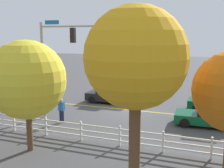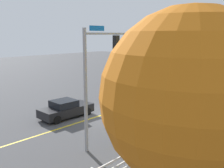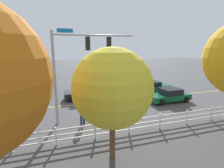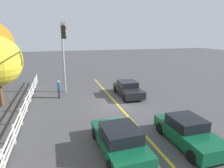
{
  "view_description": "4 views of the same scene",
  "coord_description": "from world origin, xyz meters",
  "views": [
    {
      "loc": [
        -6.35,
        20.68,
        6.0
      ],
      "look_at": [
        0.9,
        1.15,
        2.27
      ],
      "focal_mm": 43.81,
      "sensor_mm": 36.0,
      "label": 1
    },
    {
      "loc": [
        14.21,
        14.45,
        6.52
      ],
      "look_at": [
        -0.07,
        1.25,
        2.8
      ],
      "focal_mm": 41.28,
      "sensor_mm": 36.0,
      "label": 2
    },
    {
      "loc": [
        5.13,
        17.47,
        5.8
      ],
      "look_at": [
        -0.15,
        1.4,
        2.2
      ],
      "focal_mm": 28.56,
      "sensor_mm": 36.0,
      "label": 3
    },
    {
      "loc": [
        -14.56,
        4.74,
        5.78
      ],
      "look_at": [
        -0.35,
        0.6,
        1.96
      ],
      "focal_mm": 30.5,
      "sensor_mm": 36.0,
      "label": 4
    }
  ],
  "objects": [
    {
      "name": "ground_plane",
      "position": [
        0.0,
        0.0,
        0.0
      ],
      "size": [
        120.0,
        120.0,
        0.0
      ],
      "primitive_type": "plane",
      "color": "#444447"
    },
    {
      "name": "lane_center_stripe",
      "position": [
        -4.0,
        0.0,
        0.0
      ],
      "size": [
        28.0,
        0.16,
        0.01
      ],
      "primitive_type": "cube",
      "color": "gold",
      "rests_on": "ground_plane"
    },
    {
      "name": "signal_assembly",
      "position": [
        3.46,
        4.07,
        4.89
      ],
      "size": [
        6.16,
        0.37,
        7.01
      ],
      "color": "gray",
      "rests_on": "ground_plane"
    },
    {
      "name": "car_0",
      "position": [
        -6.39,
        1.98,
        0.67
      ],
      "size": [
        4.48,
        2.14,
        1.4
      ],
      "rotation": [
        0.0,
        0.0,
        0.03
      ],
      "color": "#0C4C2D",
      "rests_on": "ground_plane"
    },
    {
      "name": "car_1",
      "position": [
        -6.74,
        -1.82,
        0.69
      ],
      "size": [
        4.3,
        1.91,
        1.45
      ],
      "rotation": [
        0.0,
        0.0,
        3.14
      ],
      "color": "#0C4C2D",
      "rests_on": "ground_plane"
    },
    {
      "name": "car_2",
      "position": [
        2.13,
        -1.76,
        0.68
      ],
      "size": [
        4.38,
        2.07,
        1.42
      ],
      "rotation": [
        0.0,
        0.0,
        3.11
      ],
      "color": "black",
      "rests_on": "ground_plane"
    },
    {
      "name": "pedestrian",
      "position": [
        3.3,
        4.74,
        0.93
      ],
      "size": [
        0.43,
        0.3,
        1.69
      ],
      "rotation": [
        0.0,
        0.0,
        1.46
      ],
      "color": "#191E3F",
      "rests_on": "ground_plane"
    },
    {
      "name": "white_rail_fence",
      "position": [
        -3.0,
        7.24,
        0.6
      ],
      "size": [
        26.1,
        0.1,
        1.15
      ],
      "color": "white",
      "rests_on": "ground_plane"
    }
  ]
}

